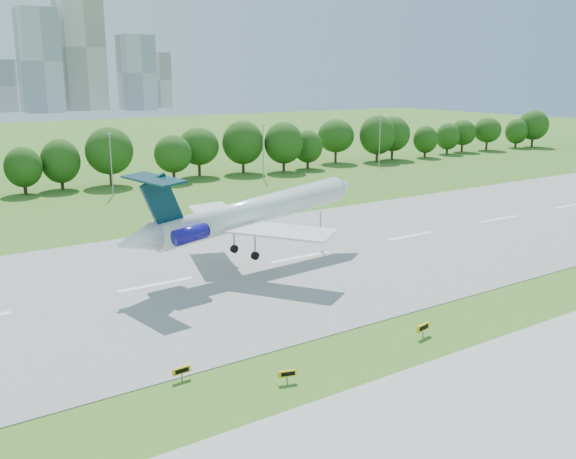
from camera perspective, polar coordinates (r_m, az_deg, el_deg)
name	(u,v)px	position (r m, az deg, el deg)	size (l,w,h in m)	color
ground	(277,366)	(53.64, -1.01, -12.06)	(600.00, 600.00, 0.00)	#306019
runway	(156,285)	(74.33, -11.66, -4.85)	(400.00, 45.00, 0.08)	gray
tree_line	(19,164)	(136.17, -22.82, 5.38)	(288.40, 8.40, 10.40)	#382314
light_poles	(16,171)	(125.95, -23.00, 4.84)	(175.90, 0.25, 12.19)	gray
skyline	(76,63)	(449.35, -18.36, 13.90)	(127.00, 52.00, 80.00)	#B2B2B7
airliner	(244,213)	(77.22, -3.89, 1.47)	(35.71, 25.71, 11.40)	white
taxi_sign_left	(182,371)	(51.78, -9.44, -12.27)	(1.54, 0.25, 1.08)	gray
taxi_sign_centre	(287,374)	(50.67, -0.08, -12.71)	(1.47, 0.59, 1.05)	gray
taxi_sign_right	(423,327)	(60.04, 11.93, -8.52)	(1.77, 0.50, 1.24)	gray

